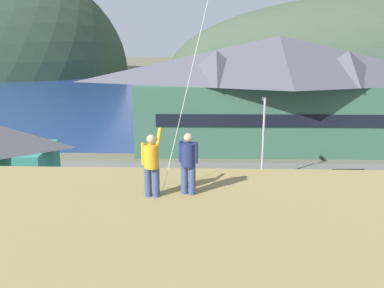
{
  "coord_description": "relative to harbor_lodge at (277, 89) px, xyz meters",
  "views": [
    {
      "loc": [
        0.07,
        -18.03,
        9.88
      ],
      "look_at": [
        -0.92,
        9.0,
        3.18
      ],
      "focal_mm": 38.06,
      "sensor_mm": 36.0,
      "label": 1
    }
  ],
  "objects": [
    {
      "name": "ground_plane",
      "position": [
        -6.77,
        -21.17,
        -5.61
      ],
      "size": [
        600.0,
        600.0,
        0.0
      ],
      "primitive_type": "plane",
      "color": "#66604C"
    },
    {
      "name": "parking_lot_pad",
      "position": [
        -6.77,
        -16.17,
        -5.56
      ],
      "size": [
        40.0,
        20.0,
        0.1
      ],
      "primitive_type": "cube",
      "color": "slate",
      "rests_on": "ground"
    },
    {
      "name": "bay_water",
      "position": [
        -6.77,
        38.83,
        -5.6
      ],
      "size": [
        360.0,
        84.0,
        0.03
      ],
      "primitive_type": "cube",
      "color": "navy",
      "rests_on": "ground"
    },
    {
      "name": "harbor_lodge",
      "position": [
        0.0,
        0.0,
        0.0
      ],
      "size": [
        27.96,
        10.92,
        10.57
      ],
      "color": "#38604C",
      "rests_on": "ground"
    },
    {
      "name": "wharf_dock",
      "position": [
        -9.65,
        12.46,
        -5.26
      ],
      "size": [
        3.2,
        13.14,
        0.7
      ],
      "color": "#70604C",
      "rests_on": "ground"
    },
    {
      "name": "moored_boat_wharfside",
      "position": [
        -12.88,
        11.77,
        -4.89
      ],
      "size": [
        2.18,
        5.8,
        2.16
      ],
      "color": "#23564C",
      "rests_on": "ground"
    },
    {
      "name": "moored_boat_outer_mooring",
      "position": [
        -6.02,
        15.0,
        -4.89
      ],
      "size": [
        2.66,
        8.03,
        2.16
      ],
      "color": "#23564C",
      "rests_on": "ground"
    },
    {
      "name": "moored_boat_inner_slip",
      "position": [
        -12.87,
        10.83,
        -4.89
      ],
      "size": [
        2.0,
        5.68,
        2.16
      ],
      "color": "#A8A399",
      "rests_on": "ground"
    },
    {
      "name": "parked_car_mid_row_far",
      "position": [
        -15.8,
        -19.8,
        -4.55
      ],
      "size": [
        4.23,
        2.12,
        1.82
      ],
      "color": "#236633",
      "rests_on": "parking_lot_pad"
    },
    {
      "name": "parked_car_mid_row_near",
      "position": [
        -11.53,
        -14.64,
        -4.55
      ],
      "size": [
        4.31,
        2.27,
        1.82
      ],
      "color": "silver",
      "rests_on": "parking_lot_pad"
    },
    {
      "name": "parked_car_back_row_right",
      "position": [
        2.49,
        -14.28,
        -4.55
      ],
      "size": [
        4.29,
        2.22,
        1.82
      ],
      "color": "black",
      "rests_on": "parking_lot_pad"
    },
    {
      "name": "parked_car_back_row_left",
      "position": [
        -7.33,
        -21.55,
        -4.55
      ],
      "size": [
        4.29,
        2.24,
        1.82
      ],
      "color": "#9EA3A8",
      "rests_on": "parking_lot_pad"
    },
    {
      "name": "parked_car_lone_by_shed",
      "position": [
        0.77,
        -19.55,
        -4.55
      ],
      "size": [
        4.21,
        2.07,
        1.82
      ],
      "color": "navy",
      "rests_on": "parking_lot_pad"
    },
    {
      "name": "parked_car_corner_spot",
      "position": [
        -2.73,
        -15.56,
        -4.55
      ],
      "size": [
        4.35,
        2.36,
        1.82
      ],
      "color": "red",
      "rests_on": "parking_lot_pad"
    },
    {
      "name": "parking_light_pole",
      "position": [
        -2.63,
        -10.61,
        -1.97
      ],
      "size": [
        0.24,
        0.78,
        6.04
      ],
      "color": "#ADADB2",
      "rests_on": "parking_lot_pad"
    },
    {
      "name": "person_kite_flyer",
      "position": [
        -8.19,
        -28.69,
        1.12
      ],
      "size": [
        0.53,
        0.65,
        1.86
      ],
      "color": "#384770",
      "rests_on": "grassy_hill_foreground"
    },
    {
      "name": "person_companion",
      "position": [
        -7.2,
        -28.47,
        1.1
      ],
      "size": [
        0.54,
        0.4,
        1.74
      ],
      "color": "#384770",
      "rests_on": "grassy_hill_foreground"
    }
  ]
}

